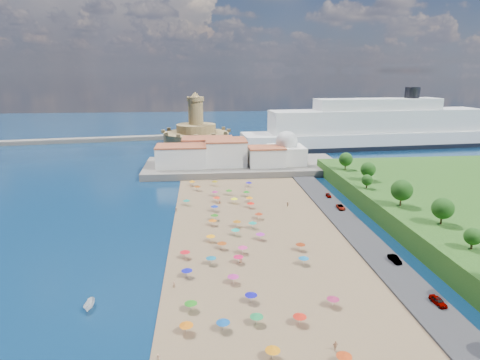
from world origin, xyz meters
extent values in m
plane|color=#071938|center=(0.00, 0.00, 0.00)|extent=(700.00, 700.00, 0.00)
cube|color=#59544C|center=(10.00, 73.00, 1.50)|extent=(90.00, 36.00, 3.00)
cube|color=#59544C|center=(-12.00, 108.00, 1.20)|extent=(18.00, 70.00, 2.40)
cube|color=#59544C|center=(-110.00, 153.00, 1.30)|extent=(199.03, 34.77, 2.60)
cube|color=silver|center=(-18.00, 69.00, 7.50)|extent=(22.00, 14.00, 9.00)
cube|color=silver|center=(2.00, 71.00, 8.50)|extent=(18.00, 16.00, 11.00)
cube|color=silver|center=(20.00, 67.00, 7.00)|extent=(16.00, 12.00, 8.00)
cube|color=silver|center=(-6.00, 83.00, 8.00)|extent=(24.00, 14.00, 10.00)
cube|color=silver|center=(30.00, 71.00, 7.00)|extent=(16.00, 16.00, 8.00)
sphere|color=silver|center=(30.00, 71.00, 13.00)|extent=(10.00, 10.00, 10.00)
cylinder|color=silver|center=(30.00, 71.00, 16.80)|extent=(1.20, 1.20, 1.60)
cylinder|color=#9E834F|center=(-12.00, 138.00, 4.00)|extent=(40.00, 40.00, 8.00)
cylinder|color=#9E834F|center=(-12.00, 138.00, 10.50)|extent=(24.00, 24.00, 5.00)
cylinder|color=#9E834F|center=(-12.00, 138.00, 20.00)|extent=(9.00, 9.00, 14.00)
cylinder|color=#9E834F|center=(-12.00, 138.00, 28.20)|extent=(10.40, 10.40, 2.40)
cone|color=#9E834F|center=(-12.00, 138.00, 30.90)|extent=(6.00, 6.00, 3.00)
cube|color=black|center=(94.72, 121.34, 1.30)|extent=(162.69, 36.40, 2.60)
cube|color=white|center=(94.72, 121.34, 4.81)|extent=(161.66, 35.92, 9.62)
cube|color=white|center=(94.72, 121.34, 16.03)|extent=(129.36, 29.16, 12.83)
cube|color=white|center=(94.72, 121.34, 25.65)|extent=(75.75, 20.74, 6.41)
cylinder|color=black|center=(116.03, 123.01, 32.06)|extent=(8.55, 8.55, 6.41)
cylinder|color=gray|center=(0.63, 32.82, 1.25)|extent=(0.07, 0.07, 2.00)
cone|color=#216F13|center=(0.63, 32.82, 2.15)|extent=(2.50, 2.50, 0.60)
cylinder|color=gray|center=(15.43, -16.16, 1.25)|extent=(0.07, 0.07, 2.00)
cone|color=maroon|center=(15.43, -16.16, 2.15)|extent=(2.50, 2.50, 0.60)
cylinder|color=gray|center=(7.12, 23.44, 1.25)|extent=(0.07, 0.07, 2.00)
cone|color=orange|center=(7.12, 23.44, 2.15)|extent=(2.50, 2.50, 0.60)
cylinder|color=gray|center=(0.81, 1.28, 1.25)|extent=(0.07, 0.07, 2.00)
cone|color=#A05D0E|center=(0.81, 1.28, 2.15)|extent=(2.50, 2.50, 0.60)
cylinder|color=gray|center=(-5.96, -46.85, 1.25)|extent=(0.07, 0.07, 2.00)
cone|color=#0B4895|center=(-5.96, -46.85, 2.15)|extent=(2.50, 2.50, 0.60)
cylinder|color=gray|center=(15.64, -41.47, 1.25)|extent=(0.07, 0.07, 2.00)
cone|color=#97204A|center=(15.64, -41.47, 2.15)|extent=(2.50, 2.50, 0.60)
cylinder|color=gray|center=(-5.57, 7.27, 1.25)|extent=(0.07, 0.07, 2.00)
cone|color=#1E6712|center=(-5.57, 7.27, 2.15)|extent=(2.50, 2.50, 0.60)
cylinder|color=gray|center=(0.02, -38.49, 1.25)|extent=(0.07, 0.07, 2.00)
cone|color=#0F0B98|center=(0.02, -38.49, 2.15)|extent=(2.50, 2.50, 0.60)
cylinder|color=gray|center=(-0.91, -21.56, 1.25)|extent=(0.07, 0.07, 2.00)
cone|color=#CE1043|center=(-0.91, -21.56, 2.15)|extent=(2.50, 2.50, 0.60)
cylinder|color=gray|center=(0.65, -16.53, 1.25)|extent=(0.07, 0.07, 2.00)
cone|color=#C92B78|center=(0.65, -16.53, 2.15)|extent=(2.50, 2.50, 0.60)
cylinder|color=gray|center=(6.84, 17.43, 1.25)|extent=(0.07, 0.07, 2.00)
cone|color=red|center=(6.84, 17.43, 2.15)|extent=(2.50, 2.50, 0.60)
cylinder|color=gray|center=(5.21, -0.25, 1.25)|extent=(0.07, 0.07, 2.00)
cone|color=#0F8F7B|center=(5.21, -0.25, 2.15)|extent=(2.50, 2.50, 0.60)
cylinder|color=gray|center=(0.13, -45.69, 1.25)|extent=(0.07, 0.07, 2.00)
cone|color=#167D3D|center=(0.13, -45.69, 2.15)|extent=(2.50, 2.50, 0.60)
cylinder|color=gray|center=(-6.25, 2.89, 1.25)|extent=(0.07, 0.07, 2.00)
cone|color=orange|center=(-6.25, 2.89, 2.15)|extent=(2.50, 2.50, 0.60)
cylinder|color=gray|center=(-13.00, 46.56, 1.25)|extent=(0.07, 0.07, 2.00)
cone|color=orange|center=(-13.00, 46.56, 2.15)|extent=(2.50, 2.50, 0.60)
cylinder|color=gray|center=(1.82, 22.89, 1.25)|extent=(0.07, 0.07, 2.00)
cone|color=#F1FF0D|center=(1.82, 22.89, 2.15)|extent=(2.50, 2.50, 0.60)
cylinder|color=gray|center=(6.26, -8.61, 1.25)|extent=(0.07, 0.07, 2.00)
cone|color=#A1229C|center=(6.26, -8.61, 2.15)|extent=(2.50, 2.50, 0.60)
cylinder|color=gray|center=(-0.17, -4.99, 1.25)|extent=(0.07, 0.07, 2.00)
cone|color=#119C7F|center=(-0.17, -4.99, 2.15)|extent=(2.50, 2.50, 0.60)
cylinder|color=gray|center=(14.32, -23.82, 1.25)|extent=(0.07, 0.07, 2.00)
cone|color=#106097|center=(14.32, -23.82, 2.15)|extent=(2.50, 2.50, 0.60)
cylinder|color=gray|center=(8.10, 7.09, 1.25)|extent=(0.07, 0.07, 2.00)
cone|color=#9F2A0E|center=(8.10, 7.09, 2.15)|extent=(2.50, 2.50, 0.60)
cylinder|color=gray|center=(12.21, -57.26, 1.25)|extent=(0.07, 0.07, 2.00)
cone|color=#BD390F|center=(12.21, -57.26, 2.15)|extent=(2.50, 2.50, 0.60)
cylinder|color=gray|center=(-12.38, -47.05, 1.25)|extent=(0.07, 0.07, 2.00)
cone|color=#D4650B|center=(-12.38, -47.05, 2.15)|extent=(2.50, 2.50, 0.60)
cylinder|color=gray|center=(-4.10, 45.74, 1.25)|extent=(0.07, 0.07, 2.00)
cone|color=#83710B|center=(-4.10, 45.74, 2.15)|extent=(2.50, 2.50, 0.60)
cylinder|color=gray|center=(-10.94, 39.21, 1.25)|extent=(0.07, 0.07, 2.00)
cone|color=#8A3E0C|center=(-10.94, 39.21, 2.15)|extent=(2.50, 2.50, 0.60)
cylinder|color=gray|center=(9.25, 42.83, 1.25)|extent=(0.07, 0.07, 2.00)
cone|color=#180CA6|center=(9.25, 42.83, 2.15)|extent=(2.50, 2.50, 0.60)
cylinder|color=gray|center=(6.90, 30.46, 1.25)|extent=(0.07, 0.07, 2.00)
cone|color=#177615|center=(6.90, 30.46, 2.15)|extent=(2.50, 2.50, 0.60)
cylinder|color=gray|center=(-4.20, 24.69, 1.25)|extent=(0.07, 0.07, 2.00)
cone|color=red|center=(-4.20, 24.69, 2.15)|extent=(2.50, 2.50, 0.60)
cylinder|color=gray|center=(7.84, -46.45, 1.25)|extent=(0.07, 0.07, 2.00)
cone|color=red|center=(7.84, -46.45, 2.15)|extent=(2.50, 2.50, 0.60)
cylinder|color=gray|center=(-2.90, -30.88, 1.25)|extent=(0.07, 0.07, 2.00)
cone|color=#AB247A|center=(-2.90, -30.88, 2.15)|extent=(2.50, 2.50, 0.60)
cylinder|color=gray|center=(-5.29, 15.48, 1.25)|extent=(0.07, 0.07, 2.00)
cone|color=#0C249F|center=(-5.29, 15.48, 2.15)|extent=(2.50, 2.50, 0.60)
cylinder|color=gray|center=(1.44, -54.84, 1.25)|extent=(0.07, 0.07, 2.00)
cone|color=orange|center=(1.44, -54.84, 2.15)|extent=(2.50, 2.50, 0.60)
cylinder|color=gray|center=(-7.12, -8.73, 1.25)|extent=(0.07, 0.07, 2.00)
cone|color=#FF990B|center=(-7.12, -8.73, 2.15)|extent=(2.50, 2.50, 0.60)
cylinder|color=gray|center=(-14.55, 22.47, 1.25)|extent=(0.07, 0.07, 2.00)
cone|color=#0D8067|center=(-14.55, 22.47, 2.15)|extent=(2.50, 2.50, 0.60)
cylinder|color=gray|center=(-7.38, -21.61, 1.25)|extent=(0.07, 0.07, 2.00)
cone|color=#0E6182|center=(-7.38, -21.61, 2.15)|extent=(2.50, 2.50, 0.60)
cylinder|color=gray|center=(-11.75, -40.29, 1.25)|extent=(0.07, 0.07, 2.00)
cone|color=#1D7C16|center=(-11.75, -40.29, 2.15)|extent=(2.50, 2.50, 0.60)
cylinder|color=gray|center=(-4.50, 31.76, 1.25)|extent=(0.07, 0.07, 2.00)
cone|color=#AD2569|center=(-4.50, 31.76, 2.15)|extent=(2.50, 2.50, 0.60)
cylinder|color=gray|center=(-4.40, -13.51, 1.25)|extent=(0.07, 0.07, 2.00)
cone|color=#973C0D|center=(-4.40, -13.51, 2.15)|extent=(2.50, 2.50, 0.60)
cylinder|color=gray|center=(-12.87, -27.19, 1.25)|extent=(0.07, 0.07, 2.00)
cone|color=#0C0EA2|center=(-12.87, -27.19, 2.15)|extent=(2.50, 2.50, 0.60)
cylinder|color=gray|center=(-13.62, -17.77, 1.25)|extent=(0.07, 0.07, 2.00)
cone|color=red|center=(-13.62, -17.77, 2.15)|extent=(2.50, 2.50, 0.60)
imported|color=tan|center=(-3.44, 22.62, 1.05)|extent=(0.97, 0.98, 1.60)
imported|color=tan|center=(-17.69, 16.40, 1.03)|extent=(1.13, 0.86, 1.56)
imported|color=tan|center=(11.98, -53.88, 1.17)|extent=(1.13, 0.61, 1.83)
imported|color=tan|center=(-0.26, -21.31, 1.06)|extent=(0.87, 0.95, 1.63)
imported|color=tan|center=(19.38, 17.57, 1.10)|extent=(1.22, 1.63, 1.71)
imported|color=tan|center=(7.42, 4.14, 1.14)|extent=(0.55, 0.72, 1.77)
imported|color=tan|center=(-13.54, 43.58, 1.11)|extent=(0.66, 1.08, 1.72)
imported|color=tan|center=(-16.50, -54.17, 1.09)|extent=(0.63, 0.88, 1.69)
imported|color=tan|center=(7.28, 35.50, 1.09)|extent=(0.65, 1.10, 1.69)
imported|color=tan|center=(-15.42, -31.79, 1.10)|extent=(0.66, 0.47, 1.70)
imported|color=white|center=(-31.28, -37.37, 0.80)|extent=(1.80, 4.24, 1.61)
imported|color=gray|center=(36.00, -25.33, 1.41)|extent=(1.85, 4.43, 1.42)
imported|color=gray|center=(36.00, 25.56, 1.34)|extent=(1.72, 3.81, 1.27)
imported|color=gray|center=(36.00, 12.49, 1.36)|extent=(2.46, 4.88, 1.32)
imported|color=gray|center=(36.00, -43.37, 1.40)|extent=(2.04, 4.25, 1.40)
cylinder|color=#382314|center=(50.53, -31.04, 7.08)|extent=(0.50, 0.50, 2.16)
sphere|color=#14380F|center=(50.53, -31.04, 9.03)|extent=(3.89, 3.89, 3.89)
cylinder|color=#382314|center=(52.48, -16.09, 7.55)|extent=(0.50, 0.50, 3.09)
sphere|color=#14380F|center=(52.48, -16.09, 10.33)|extent=(5.57, 5.57, 5.57)
cylinder|color=#382314|center=(49.03, -1.02, 7.73)|extent=(0.50, 0.50, 3.46)
sphere|color=#14380F|center=(49.03, -1.02, 10.84)|extent=(6.23, 6.23, 6.23)
cylinder|color=#382314|center=(46.39, 17.49, 7.04)|extent=(0.50, 0.50, 2.08)
sphere|color=#14380F|center=(46.39, 17.49, 8.91)|extent=(3.75, 3.75, 3.75)
cylinder|color=#382314|center=(50.69, 27.20, 7.49)|extent=(0.50, 0.50, 2.98)
sphere|color=#14380F|center=(50.69, 27.20, 10.17)|extent=(5.37, 5.37, 5.37)
cylinder|color=#382314|center=(48.51, 44.15, 7.51)|extent=(0.50, 0.50, 3.02)
sphere|color=#14380F|center=(48.51, 44.15, 10.23)|extent=(5.43, 5.43, 5.43)
camera|label=1|loc=(-8.93, -108.02, 44.48)|focal=30.00mm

